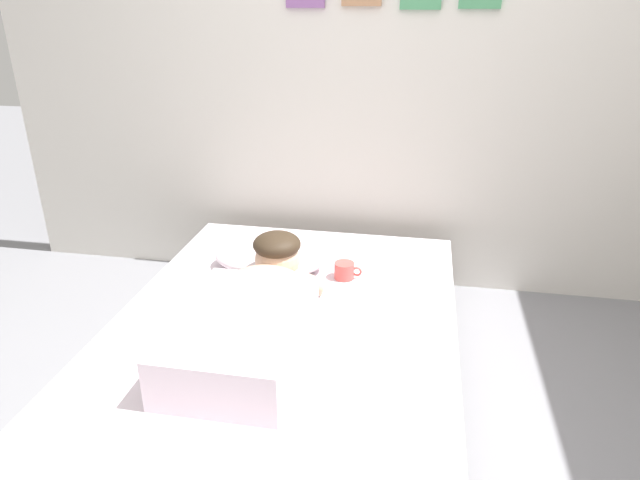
{
  "coord_description": "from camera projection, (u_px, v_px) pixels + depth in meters",
  "views": [
    {
      "loc": [
        0.19,
        -1.32,
        1.49
      ],
      "look_at": [
        -0.19,
        0.73,
        0.59
      ],
      "focal_mm": 31.27,
      "sensor_mm": 36.0,
      "label": 1
    }
  ],
  "objects": [
    {
      "name": "bed",
      "position": [
        281.0,
        367.0,
        2.19
      ],
      "size": [
        1.37,
        2.04,
        0.34
      ],
      "color": "#4C4742",
      "rests_on": "ground"
    },
    {
      "name": "pillow",
      "position": [
        270.0,
        258.0,
        2.58
      ],
      "size": [
        0.52,
        0.32,
        0.11
      ],
      "primitive_type": "ellipsoid",
      "color": "silver",
      "rests_on": "bed"
    },
    {
      "name": "coffee_cup",
      "position": [
        345.0,
        271.0,
        2.5
      ],
      "size": [
        0.12,
        0.09,
        0.07
      ],
      "color": "#D84C47",
      "rests_on": "bed"
    },
    {
      "name": "back_wall",
      "position": [
        390.0,
        51.0,
        2.78
      ],
      "size": [
        4.22,
        0.12,
        2.5
      ],
      "color": "silver",
      "rests_on": "ground"
    },
    {
      "name": "person_lying",
      "position": [
        253.0,
        312.0,
        2.03
      ],
      "size": [
        0.43,
        0.92,
        0.27
      ],
      "color": "silver",
      "rests_on": "bed"
    },
    {
      "name": "cell_phone",
      "position": [
        284.0,
        343.0,
        2.03
      ],
      "size": [
        0.07,
        0.14,
        0.01
      ],
      "primitive_type": "cube",
      "color": "black",
      "rests_on": "bed"
    }
  ]
}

